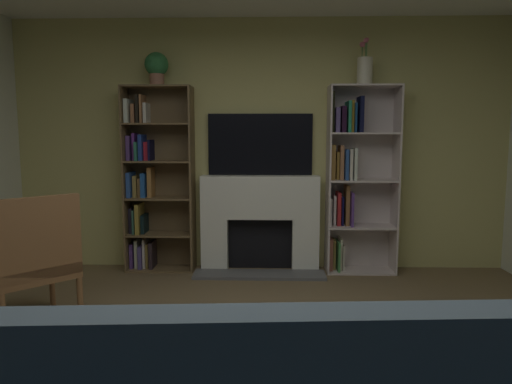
{
  "coord_description": "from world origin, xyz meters",
  "views": [
    {
      "loc": [
        0.1,
        -2.36,
        1.43
      ],
      "look_at": [
        0.0,
        1.04,
        1.02
      ],
      "focal_mm": 32.56,
      "sensor_mm": 36.0,
      "label": 1
    }
  ],
  "objects_px": {
    "tv": "(260,144)",
    "armchair": "(31,261)",
    "fireplace": "(260,220)",
    "bookshelf_left": "(152,183)",
    "bookshelf_right": "(353,178)",
    "vase_with_flowers": "(365,70)",
    "potted_plant": "(157,67)"
  },
  "relations": [
    {
      "from": "fireplace",
      "to": "armchair",
      "type": "distance_m",
      "value": 2.29
    },
    {
      "from": "potted_plant",
      "to": "vase_with_flowers",
      "type": "height_order",
      "value": "vase_with_flowers"
    },
    {
      "from": "fireplace",
      "to": "vase_with_flowers",
      "type": "xyz_separation_m",
      "value": [
        1.06,
        -0.04,
        1.56
      ]
    },
    {
      "from": "potted_plant",
      "to": "bookshelf_right",
      "type": "bearing_deg",
      "value": 0.96
    },
    {
      "from": "bookshelf_left",
      "to": "fireplace",
      "type": "bearing_deg",
      "value": -0.25
    },
    {
      "from": "potted_plant",
      "to": "armchair",
      "type": "xyz_separation_m",
      "value": [
        -0.59,
        -1.56,
        -1.61
      ]
    },
    {
      "from": "bookshelf_right",
      "to": "bookshelf_left",
      "type": "bearing_deg",
      "value": 179.83
    },
    {
      "from": "tv",
      "to": "armchair",
      "type": "distance_m",
      "value": 2.49
    },
    {
      "from": "tv",
      "to": "bookshelf_left",
      "type": "bearing_deg",
      "value": -176.02
    },
    {
      "from": "fireplace",
      "to": "vase_with_flowers",
      "type": "height_order",
      "value": "vase_with_flowers"
    },
    {
      "from": "tv",
      "to": "vase_with_flowers",
      "type": "relative_size",
      "value": 2.36
    },
    {
      "from": "bookshelf_right",
      "to": "vase_with_flowers",
      "type": "relative_size",
      "value": 4.15
    },
    {
      "from": "fireplace",
      "to": "potted_plant",
      "type": "height_order",
      "value": "potted_plant"
    },
    {
      "from": "tv",
      "to": "vase_with_flowers",
      "type": "distance_m",
      "value": 1.3
    },
    {
      "from": "bookshelf_right",
      "to": "armchair",
      "type": "bearing_deg",
      "value": -148.74
    },
    {
      "from": "bookshelf_left",
      "to": "vase_with_flowers",
      "type": "bearing_deg",
      "value": -1.05
    },
    {
      "from": "fireplace",
      "to": "bookshelf_left",
      "type": "distance_m",
      "value": 1.21
    },
    {
      "from": "fireplace",
      "to": "bookshelf_left",
      "type": "xyz_separation_m",
      "value": [
        -1.14,
        0.0,
        0.4
      ]
    },
    {
      "from": "bookshelf_left",
      "to": "tv",
      "type": "bearing_deg",
      "value": 3.98
    },
    {
      "from": "vase_with_flowers",
      "to": "armchair",
      "type": "relative_size",
      "value": 0.46
    },
    {
      "from": "fireplace",
      "to": "armchair",
      "type": "xyz_separation_m",
      "value": [
        -1.65,
        -1.59,
        -0.02
      ]
    },
    {
      "from": "fireplace",
      "to": "bookshelf_right",
      "type": "relative_size",
      "value": 0.7
    },
    {
      "from": "bookshelf_right",
      "to": "potted_plant",
      "type": "distance_m",
      "value": 2.33
    },
    {
      "from": "fireplace",
      "to": "bookshelf_left",
      "type": "bearing_deg",
      "value": 179.75
    },
    {
      "from": "fireplace",
      "to": "tv",
      "type": "relative_size",
      "value": 1.22
    },
    {
      "from": "vase_with_flowers",
      "to": "armchair",
      "type": "xyz_separation_m",
      "value": [
        -2.7,
        -1.56,
        -1.57
      ]
    },
    {
      "from": "armchair",
      "to": "vase_with_flowers",
      "type": "bearing_deg",
      "value": 29.91
    },
    {
      "from": "bookshelf_left",
      "to": "bookshelf_right",
      "type": "bearing_deg",
      "value": -0.17
    },
    {
      "from": "tv",
      "to": "armchair",
      "type": "xyz_separation_m",
      "value": [
        -1.65,
        -1.68,
        -0.82
      ]
    },
    {
      "from": "bookshelf_left",
      "to": "potted_plant",
      "type": "relative_size",
      "value": 5.73
    },
    {
      "from": "potted_plant",
      "to": "armchair",
      "type": "height_order",
      "value": "potted_plant"
    },
    {
      "from": "bookshelf_left",
      "to": "vase_with_flowers",
      "type": "relative_size",
      "value": 4.15
    }
  ]
}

